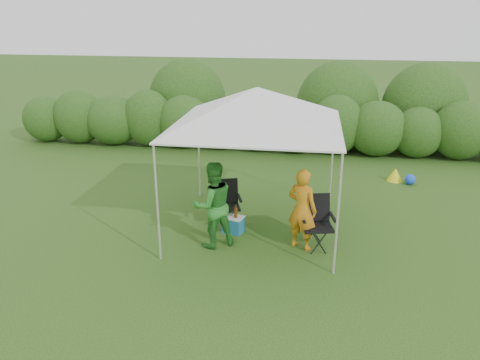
# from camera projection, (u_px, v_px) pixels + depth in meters

# --- Properties ---
(ground) EXTENTS (70.00, 70.00, 0.00)m
(ground) POSITION_uv_depth(u_px,v_px,m) (252.00, 239.00, 8.97)
(ground) COLOR #345A1C
(hedge) EXTENTS (16.83, 1.53, 1.80)m
(hedge) POSITION_uv_depth(u_px,v_px,m) (281.00, 125.00, 14.24)
(hedge) COLOR #2E561B
(hedge) RESTS_ON ground
(canopy) EXTENTS (3.10, 3.10, 2.83)m
(canopy) POSITION_uv_depth(u_px,v_px,m) (257.00, 107.00, 8.59)
(canopy) COLOR silver
(canopy) RESTS_ON ground
(chair_right) EXTENTS (0.69, 0.65, 0.98)m
(chair_right) POSITION_uv_depth(u_px,v_px,m) (316.00, 218.00, 8.56)
(chair_right) COLOR black
(chair_right) RESTS_ON ground
(chair_left) EXTENTS (0.67, 0.64, 0.92)m
(chair_left) POSITION_uv_depth(u_px,v_px,m) (226.00, 200.00, 9.47)
(chair_left) COLOR black
(chair_left) RESTS_ON ground
(man) EXTENTS (0.66, 0.58, 1.54)m
(man) POSITION_uv_depth(u_px,v_px,m) (302.00, 209.00, 8.40)
(man) COLOR orange
(man) RESTS_ON ground
(woman) EXTENTS (1.00, 0.94, 1.63)m
(woman) POSITION_uv_depth(u_px,v_px,m) (213.00, 205.00, 8.48)
(woman) COLOR #2D7F29
(woman) RESTS_ON ground
(cooler) EXTENTS (0.47, 0.40, 0.34)m
(cooler) POSITION_uv_depth(u_px,v_px,m) (233.00, 224.00, 9.21)
(cooler) COLOR #1F6790
(cooler) RESTS_ON ground
(bottle) EXTENTS (0.07, 0.07, 0.26)m
(bottle) POSITION_uv_depth(u_px,v_px,m) (236.00, 211.00, 9.06)
(bottle) COLOR #592D0C
(bottle) RESTS_ON cooler
(lawn_toy) EXTENTS (0.67, 0.56, 0.33)m
(lawn_toy) POSITION_uv_depth(u_px,v_px,m) (399.00, 176.00, 11.91)
(lawn_toy) COLOR yellow
(lawn_toy) RESTS_ON ground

